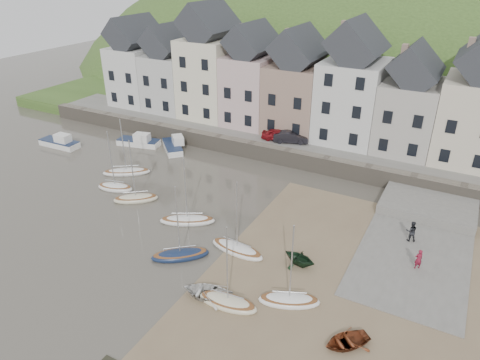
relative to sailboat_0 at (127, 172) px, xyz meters
The scene contains 26 objects.
ground 15.57m from the sailboat_0, 25.73° to the right, with size 160.00×160.00×0.00m, color #474138.
quay_land 28.88m from the sailboat_0, 60.95° to the left, with size 90.00×30.00×1.50m, color #385421.
quay_street 19.68m from the sailboat_0, 44.42° to the left, with size 70.00×7.00×0.10m, color slate.
seawall 17.38m from the sailboat_0, 36.15° to the left, with size 70.00×1.20×1.80m, color slate.
beach 25.92m from the sailboat_0, 15.11° to the right, with size 18.00×26.00×0.06m, color #786349.
slipway 29.05m from the sailboat_0, ahead, with size 8.00×18.00×0.12m, color slate.
hillside 57.00m from the sailboat_0, 80.38° to the left, with size 134.40×84.00×84.00m.
townhouse_terrace 24.42m from the sailboat_0, 47.53° to the left, with size 61.05×8.00×13.93m.
sailboat_0 is the anchor object (origin of this frame).
sailboat_1 3.49m from the sailboat_0, 66.96° to the right, with size 3.89×2.35×6.32m.
sailboat_2 6.13m from the sailboat_0, 40.61° to the right, with size 4.20×3.70×6.32m.
sailboat_3 12.11m from the sailboat_0, 23.64° to the right, with size 4.92×3.58×6.32m.
sailboat_4 18.08m from the sailboat_0, 21.09° to the right, with size 4.71×1.91×6.32m.
sailboat_5 16.25m from the sailboat_0, 34.42° to the right, with size 4.37×3.97×6.32m.
sailboat_6 24.65m from the sailboat_0, 23.54° to the right, with size 4.35×3.00×6.32m.
sailboat_7 22.55m from the sailboat_0, 31.94° to the right, with size 4.22×1.89×6.32m.
motorboat_0 7.86m from the sailboat_0, 119.99° to the left, with size 5.41×2.83×1.70m.
motorboat_1 12.29m from the sailboat_0, behind, with size 5.23×1.91×1.70m.
motorboat_2 7.72m from the sailboat_0, 86.16° to the left, with size 4.60×4.54×1.70m.
rowboat_white 21.18m from the sailboat_0, 34.19° to the right, with size 2.41×3.38×0.70m, color silver.
rowboat_green 22.48m from the sailboat_0, 14.89° to the right, with size 2.13×2.46×1.30m, color black.
rowboat_red 29.28m from the sailboat_0, 23.18° to the right, with size 2.02×2.83×0.59m, color brown.
person_red 29.55m from the sailboat_0, ahead, with size 0.59×0.39×1.61m, color maroon.
person_dark 28.46m from the sailboat_0, ahead, with size 0.85×0.67×1.76m, color black.
car_left 17.43m from the sailboat_0, 47.39° to the left, with size 1.51×3.76×1.28m, color maroon.
car_right 18.54m from the sailboat_0, 43.75° to the left, with size 1.38×3.95×1.30m, color black.
Camera 1 is at (16.15, -23.94, 20.30)m, focal length 32.59 mm.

